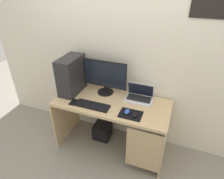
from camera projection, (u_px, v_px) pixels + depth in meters
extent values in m
plane|color=gray|center=(112.00, 145.00, 2.80)|extent=(8.00, 8.00, 0.00)
cube|color=beige|center=(122.00, 50.00, 2.42)|extent=(4.00, 0.04, 2.60)
cube|color=black|center=(211.00, 4.00, 1.84)|extent=(0.36, 0.01, 0.26)
cube|color=tan|center=(112.00, 103.00, 2.42)|extent=(1.43, 0.63, 0.03)
cube|color=tan|center=(67.00, 114.00, 2.83)|extent=(0.02, 0.63, 0.71)
cube|color=tan|center=(165.00, 140.00, 2.40)|extent=(0.02, 0.63, 0.71)
cube|color=tan|center=(143.00, 151.00, 2.19)|extent=(0.40, 0.01, 0.57)
cube|color=#232326|center=(71.00, 75.00, 2.51)|extent=(0.21, 0.42, 0.48)
cylinder|color=black|center=(105.00, 92.00, 2.60)|extent=(0.21, 0.21, 0.01)
cylinder|color=black|center=(105.00, 89.00, 2.58)|extent=(0.04, 0.04, 0.09)
cube|color=black|center=(105.00, 74.00, 2.46)|extent=(0.58, 0.02, 0.36)
cube|color=black|center=(105.00, 74.00, 2.45)|extent=(0.55, 0.00, 0.33)
cube|color=silver|center=(139.00, 100.00, 2.45)|extent=(0.34, 0.23, 0.01)
cube|color=black|center=(139.00, 98.00, 2.46)|extent=(0.30, 0.15, 0.00)
cube|color=silver|center=(141.00, 89.00, 2.46)|extent=(0.34, 0.08, 0.20)
cube|color=black|center=(140.00, 90.00, 2.45)|extent=(0.32, 0.06, 0.18)
cube|color=black|center=(92.00, 105.00, 2.33)|extent=(0.42, 0.14, 0.02)
cube|color=black|center=(131.00, 114.00, 2.20)|extent=(0.26, 0.20, 0.00)
ellipsoid|color=#2D51B2|center=(127.00, 112.00, 2.21)|extent=(0.06, 0.10, 0.03)
ellipsoid|color=black|center=(135.00, 115.00, 2.16)|extent=(0.06, 0.10, 0.03)
cube|color=black|center=(74.00, 102.00, 2.40)|extent=(0.07, 0.13, 0.01)
cube|color=black|center=(102.00, 131.00, 2.88)|extent=(0.23, 0.23, 0.23)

